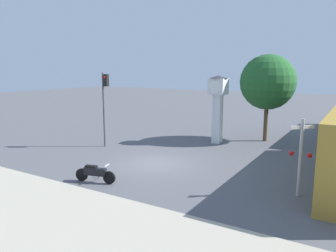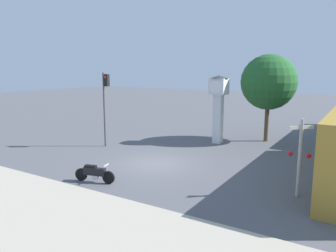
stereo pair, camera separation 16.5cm
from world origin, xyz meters
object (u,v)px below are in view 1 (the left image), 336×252
Objects in this scene: motorcycle at (95,173)px; street_tree at (268,82)px; clock_tower at (218,99)px; traffic_light at (105,97)px; railroad_crossing_signal at (301,154)px.

street_tree is (4.39, 13.07, 3.85)m from motorcycle.
motorcycle is 0.42× the size of clock_tower.
traffic_light is (-4.38, 5.69, 2.96)m from motorcycle.
motorcycle is 11.12m from clock_tower.
motorcycle is 0.40× the size of traffic_light.
motorcycle is at bearing -108.55° from street_tree.
motorcycle is 14.31m from street_tree.
motorcycle is 9.07m from railroad_crossing_signal.
railroad_crossing_signal is (12.77, -2.53, -1.60)m from traffic_light.
clock_tower reaches higher than motorcycle.
clock_tower is 0.96× the size of traffic_light.
motorcycle is at bearing -98.58° from clock_tower.
street_tree is (-4.00, 9.91, 2.49)m from railroad_crossing_signal.
traffic_light is 1.53× the size of railroad_crossing_signal.
clock_tower is at bearing 67.22° from motorcycle.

